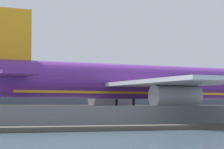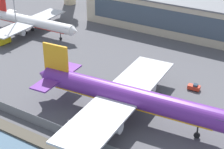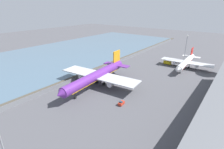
{
  "view_description": "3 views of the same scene",
  "coord_description": "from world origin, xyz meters",
  "px_view_note": "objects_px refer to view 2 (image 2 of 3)",
  "views": [
    {
      "loc": [
        -22.4,
        -69.78,
        2.32
      ],
      "look_at": [
        6.15,
        1.64,
        7.1
      ],
      "focal_mm": 85.0,
      "sensor_mm": 36.0,
      "label": 1
    },
    {
      "loc": [
        45.24,
        -66.36,
        49.6
      ],
      "look_at": [
        -1.99,
        8.15,
        3.84
      ],
      "focal_mm": 60.0,
      "sensor_mm": 36.0,
      "label": 2
    },
    {
      "loc": [
        71.12,
        54.26,
        39.09
      ],
      "look_at": [
        1.73,
        1.89,
        5.07
      ],
      "focal_mm": 28.0,
      "sensor_mm": 36.0,
      "label": 3
    }
  ],
  "objects_px": {
    "apron_light_mast_apron_west": "(14,1)",
    "baggage_tug": "(194,87)",
    "ops_van": "(3,41)",
    "cargo_jet_purple": "(127,97)",
    "passenger_jet_white_red": "(32,22)"
  },
  "relations": [
    {
      "from": "baggage_tug",
      "to": "ops_van",
      "type": "distance_m",
      "value": 66.83
    },
    {
      "from": "passenger_jet_white_red",
      "to": "apron_light_mast_apron_west",
      "type": "height_order",
      "value": "apron_light_mast_apron_west"
    },
    {
      "from": "passenger_jet_white_red",
      "to": "baggage_tug",
      "type": "height_order",
      "value": "passenger_jet_white_red"
    },
    {
      "from": "cargo_jet_purple",
      "to": "apron_light_mast_apron_west",
      "type": "distance_m",
      "value": 67.26
    },
    {
      "from": "ops_van",
      "to": "apron_light_mast_apron_west",
      "type": "distance_m",
      "value": 15.3
    },
    {
      "from": "baggage_tug",
      "to": "ops_van",
      "type": "bearing_deg",
      "value": -175.6
    },
    {
      "from": "passenger_jet_white_red",
      "to": "baggage_tug",
      "type": "xyz_separation_m",
      "value": [
        65.24,
        -8.02,
        -3.53
      ]
    },
    {
      "from": "ops_van",
      "to": "apron_light_mast_apron_west",
      "type": "relative_size",
      "value": 0.25
    },
    {
      "from": "baggage_tug",
      "to": "apron_light_mast_apron_west",
      "type": "bearing_deg",
      "value": 175.8
    },
    {
      "from": "ops_van",
      "to": "cargo_jet_purple",
      "type": "bearing_deg",
      "value": -15.18
    },
    {
      "from": "apron_light_mast_apron_west",
      "to": "baggage_tug",
      "type": "bearing_deg",
      "value": -4.2
    },
    {
      "from": "passenger_jet_white_red",
      "to": "ops_van",
      "type": "relative_size",
      "value": 7.36
    },
    {
      "from": "cargo_jet_purple",
      "to": "ops_van",
      "type": "relative_size",
      "value": 9.73
    },
    {
      "from": "ops_van",
      "to": "baggage_tug",
      "type": "bearing_deg",
      "value": 4.4
    },
    {
      "from": "baggage_tug",
      "to": "passenger_jet_white_red",
      "type": "bearing_deg",
      "value": 172.99
    }
  ]
}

